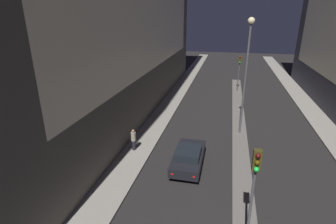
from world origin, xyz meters
TOP-DOWN VIEW (x-y plane):
  - median_strip at (0.00, 17.88)m, footprint 1.17×33.76m
  - traffic_light_near at (0.00, 3.96)m, footprint 0.32×0.42m
  - traffic_light_mid at (0.00, 28.52)m, footprint 0.32×0.42m
  - street_lamp at (0.00, 15.46)m, footprint 0.52×0.52m
  - car_left_lane at (-3.45, 9.47)m, footprint 1.83×4.28m
  - pedestrian_on_left_sidewalk at (-7.65, 10.61)m, footprint 0.35×0.35m

SIDE VIEW (x-z plane):
  - median_strip at x=0.00m, z-range 0.00..0.12m
  - car_left_lane at x=-3.45m, z-range 0.02..1.44m
  - pedestrian_on_left_sidewalk at x=-7.65m, z-range 0.18..1.79m
  - traffic_light_near at x=0.00m, z-range 1.17..5.66m
  - traffic_light_mid at x=0.00m, z-range 1.17..5.66m
  - street_lamp at x=0.00m, z-range 1.66..10.83m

